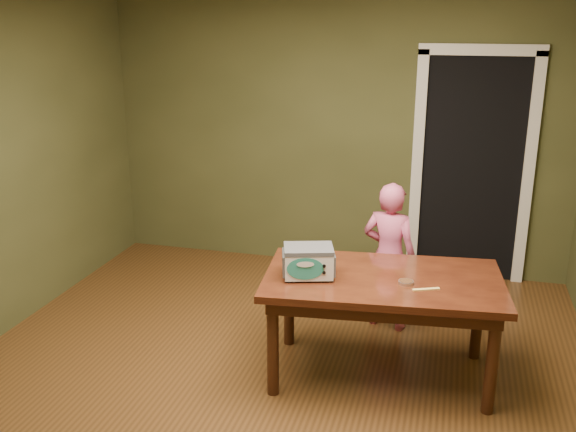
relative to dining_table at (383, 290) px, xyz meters
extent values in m
plane|color=brown|center=(-0.73, -0.45, -0.65)|extent=(5.00, 5.00, 0.00)
cube|color=#4E502B|center=(-0.73, 2.05, 0.65)|extent=(4.50, 0.02, 2.60)
cube|color=black|center=(0.57, 2.35, 0.40)|extent=(0.90, 0.60, 2.10)
cube|color=black|center=(0.57, 2.03, 0.40)|extent=(0.90, 0.02, 2.10)
cube|color=white|center=(0.07, 2.02, 0.40)|extent=(0.10, 0.06, 2.20)
cube|color=white|center=(1.07, 2.02, 0.40)|extent=(0.10, 0.06, 2.20)
cube|color=white|center=(0.57, 2.02, 1.50)|extent=(1.10, 0.06, 0.10)
cube|color=#34150C|center=(0.00, 0.00, 0.07)|extent=(1.68, 1.06, 0.05)
cube|color=#371B0D|center=(0.00, 0.00, 0.00)|extent=(1.55, 0.93, 0.10)
cylinder|color=#371B0D|center=(-0.66, -0.42, -0.30)|extent=(0.08, 0.08, 0.70)
cylinder|color=#371B0D|center=(-0.73, 0.28, -0.30)|extent=(0.08, 0.08, 0.70)
cylinder|color=#371B0D|center=(0.73, -0.28, -0.30)|extent=(0.08, 0.08, 0.70)
cylinder|color=#371B0D|center=(0.66, 0.42, -0.30)|extent=(0.08, 0.08, 0.70)
cylinder|color=#4C4F54|center=(-0.59, -0.25, 0.11)|extent=(0.02, 0.02, 0.01)
cylinder|color=#4C4F54|center=(-0.64, -0.08, 0.11)|extent=(0.02, 0.02, 0.01)
cylinder|color=#4C4F54|center=(-0.34, -0.17, 0.11)|extent=(0.02, 0.02, 0.01)
cylinder|color=#4C4F54|center=(-0.39, -0.01, 0.11)|extent=(0.02, 0.02, 0.01)
cube|color=white|center=(-0.49, -0.13, 0.20)|extent=(0.37, 0.31, 0.18)
cube|color=#4C4F54|center=(-0.49, -0.13, 0.30)|extent=(0.38, 0.32, 0.03)
cube|color=#4C4F54|center=(-0.65, -0.17, 0.20)|extent=(0.07, 0.20, 0.14)
cube|color=#4C4F54|center=(-0.33, -0.08, 0.20)|extent=(0.07, 0.20, 0.14)
ellipsoid|color=teal|center=(-0.48, -0.25, 0.20)|extent=(0.24, 0.08, 0.15)
cylinder|color=black|center=(-0.37, -0.21, 0.22)|extent=(0.02, 0.02, 0.02)
cylinder|color=black|center=(-0.37, -0.21, 0.18)|extent=(0.02, 0.02, 0.02)
cylinder|color=silver|center=(0.16, -0.08, 0.11)|extent=(0.10, 0.10, 0.02)
cylinder|color=#52331B|center=(0.16, -0.08, 0.12)|extent=(0.09, 0.09, 0.01)
cube|color=#FED56E|center=(0.29, -0.14, 0.10)|extent=(0.18, 0.09, 0.01)
imported|color=#D05680|center=(-0.04, 0.78, -0.04)|extent=(0.50, 0.38, 1.21)
camera|label=1|loc=(0.41, -4.05, 1.80)|focal=40.00mm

